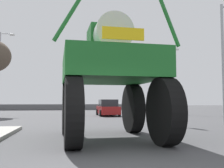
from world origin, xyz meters
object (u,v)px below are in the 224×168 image
at_px(oversize_sprayer, 109,77).
at_px(streetlight_far_right, 167,76).
at_px(sedan_ahead, 108,108).
at_px(streetlight_far_left, 0,69).
at_px(traffic_signal_near_right, 164,80).

height_order(oversize_sprayer, streetlight_far_right, streetlight_far_right).
relative_size(oversize_sprayer, sedan_ahead, 1.37).
bearing_deg(sedan_ahead, oversize_sprayer, 171.15).
relative_size(oversize_sprayer, streetlight_far_left, 0.64).
distance_m(oversize_sprayer, streetlight_far_right, 20.00).
bearing_deg(streetlight_far_left, oversize_sprayer, -65.80).
distance_m(oversize_sprayer, streetlight_far_left, 21.61).
distance_m(oversize_sprayer, traffic_signal_near_right, 6.45).
distance_m(sedan_ahead, streetlight_far_right, 8.34).
xyz_separation_m(traffic_signal_near_right, streetlight_far_right, (5.13, 12.66, 1.54)).
xyz_separation_m(sedan_ahead, streetlight_far_right, (7.02, 2.93, 3.42)).
bearing_deg(streetlight_far_left, traffic_signal_near_right, -48.60).
bearing_deg(traffic_signal_near_right, oversize_sprayer, -128.88).
xyz_separation_m(sedan_ahead, streetlight_far_left, (-10.94, 4.83, 4.11)).
xyz_separation_m(traffic_signal_near_right, streetlight_far_left, (-12.84, 14.56, 2.23)).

